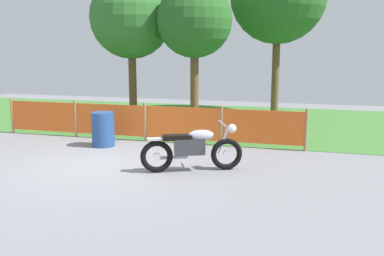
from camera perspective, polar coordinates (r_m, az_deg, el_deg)
ground at (r=9.47m, az=-12.11°, el=-5.00°), size 24.00×24.00×0.02m
grass_verge at (r=15.32m, az=-0.87°, el=1.23°), size 24.00×7.67×0.01m
barrier_fence at (r=11.66m, az=-6.27°, el=0.86°), size 8.51×0.08×1.05m
tree_leftmost at (r=15.75m, az=-8.09°, el=14.26°), size 2.89×2.89×5.00m
tree_near_left at (r=14.51m, az=0.34°, el=14.07°), size 2.49×2.49×4.65m
motorcycle_lead at (r=8.78m, az=0.09°, el=-2.66°), size 1.98×1.02×1.00m
oil_drum at (r=11.26m, az=-11.72°, el=-0.16°), size 0.58×0.58×0.88m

